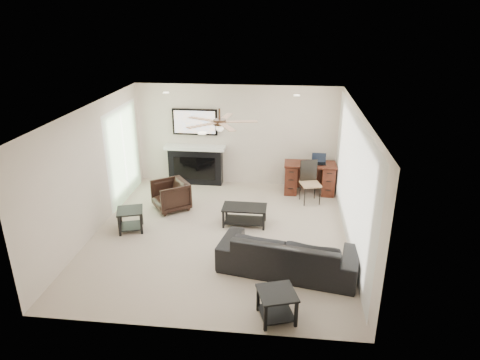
{
  "coord_description": "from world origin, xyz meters",
  "views": [
    {
      "loc": [
        1.21,
        -7.42,
        4.15
      ],
      "look_at": [
        0.36,
        0.26,
        1.07
      ],
      "focal_mm": 32.0,
      "sensor_mm": 36.0,
      "label": 1
    }
  ],
  "objects_px": {
    "armchair": "(171,195)",
    "fireplace_unit": "(195,148)",
    "sofa": "(288,253)",
    "coffee_table": "(245,215)",
    "desk": "(309,178)"
  },
  "relations": [
    {
      "from": "armchair",
      "to": "fireplace_unit",
      "type": "xyz_separation_m",
      "value": [
        0.24,
        1.57,
        0.63
      ]
    },
    {
      "from": "sofa",
      "to": "fireplace_unit",
      "type": "xyz_separation_m",
      "value": [
        -2.36,
        3.72,
        0.62
      ]
    },
    {
      "from": "coffee_table",
      "to": "fireplace_unit",
      "type": "bearing_deg",
      "value": 125.07
    },
    {
      "from": "armchair",
      "to": "fireplace_unit",
      "type": "bearing_deg",
      "value": 135.55
    },
    {
      "from": "armchair",
      "to": "coffee_table",
      "type": "height_order",
      "value": "armchair"
    },
    {
      "from": "fireplace_unit",
      "to": "desk",
      "type": "relative_size",
      "value": 1.57
    },
    {
      "from": "sofa",
      "to": "fireplace_unit",
      "type": "bearing_deg",
      "value": -46.89
    },
    {
      "from": "coffee_table",
      "to": "fireplace_unit",
      "type": "height_order",
      "value": "fireplace_unit"
    },
    {
      "from": "coffee_table",
      "to": "desk",
      "type": "bearing_deg",
      "value": 52.95
    },
    {
      "from": "coffee_table",
      "to": "armchair",
      "type": "bearing_deg",
      "value": 162.49
    },
    {
      "from": "coffee_table",
      "to": "fireplace_unit",
      "type": "xyz_separation_m",
      "value": [
        -1.46,
        2.12,
        0.75
      ]
    },
    {
      "from": "sofa",
      "to": "armchair",
      "type": "height_order",
      "value": "sofa"
    },
    {
      "from": "armchair",
      "to": "desk",
      "type": "bearing_deg",
      "value": 76.3
    },
    {
      "from": "fireplace_unit",
      "to": "desk",
      "type": "xyz_separation_m",
      "value": [
        2.85,
        -0.31,
        -0.57
      ]
    },
    {
      "from": "sofa",
      "to": "desk",
      "type": "relative_size",
      "value": 1.9
    }
  ]
}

